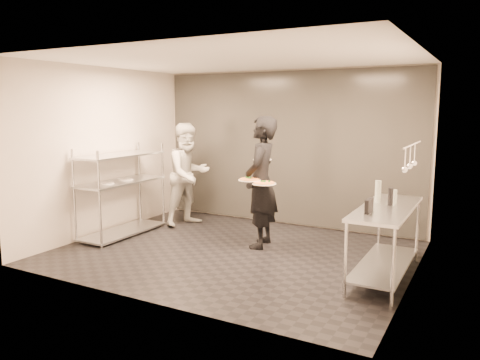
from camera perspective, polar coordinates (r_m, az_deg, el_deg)
The scene contains 13 objects.
room_shell at distance 7.78m, azimuth 3.41°, elevation 3.42°, with size 5.00×4.00×2.80m.
pass_rack at distance 8.09m, azimuth -14.26°, elevation -1.14°, with size 0.60×1.60×1.50m.
prep_counter at distance 6.12m, azimuth 17.33°, elevation -5.83°, with size 0.60×1.80×0.92m.
utensil_rail at distance 5.92m, azimuth 20.09°, elevation 2.61°, with size 0.07×1.20×0.31m.
waiter at distance 7.12m, azimuth 2.60°, elevation -0.30°, with size 0.73×0.48×2.01m, color black.
chef at distance 8.54m, azimuth -6.30°, elevation 0.68°, with size 0.90×0.70×1.86m, color beige.
pizza_plate_near at distance 6.96m, azimuth 1.18°, elevation 0.07°, with size 0.33×0.33×0.05m.
pizza_plate_far at distance 6.84m, azimuth 2.93°, elevation -0.38°, with size 0.36×0.36×0.05m.
salad_plate at distance 7.40m, azimuth 2.74°, elevation 2.65°, with size 0.30×0.30×0.07m.
pos_monitor at distance 5.65m, azimuth 15.45°, elevation -3.04°, with size 0.05×0.23×0.16m, color black.
bottle_green at distance 6.33m, azimuth 16.48°, elevation -1.31°, with size 0.08×0.08×0.28m, color gray.
bottle_clear at distance 6.28m, azimuth 18.36°, elevation -1.94°, with size 0.05×0.05×0.18m, color gray.
bottle_dark at distance 6.14m, azimuth 17.88°, elevation -1.95°, with size 0.06×0.06×0.22m, color black.
Camera 1 is at (3.28, -5.83, 2.14)m, focal length 35.00 mm.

